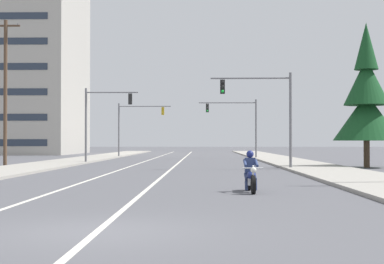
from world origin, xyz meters
TOP-DOWN VIEW (x-y plane):
  - ground_plane at (0.00, 0.00)m, footprint 400.00×400.00m
  - lane_stripe_center at (0.01, 45.00)m, footprint 0.16×100.00m
  - lane_stripe_left at (-3.15, 45.00)m, footprint 0.16×100.00m
  - sidewalk_kerb_right at (9.47, 40.00)m, footprint 4.40×110.00m
  - sidewalk_kerb_left at (-9.47, 40.00)m, footprint 4.40×110.00m
  - motorcycle_with_rider at (3.76, 9.24)m, footprint 0.70×2.19m
  - traffic_signal_near_right at (6.18, 26.48)m, footprint 5.20×0.37m
  - traffic_signal_near_left at (-6.36, 37.32)m, footprint 4.40×0.37m
  - traffic_signal_mid_right at (5.82, 50.59)m, footprint 6.07×0.44m
  - traffic_signal_mid_left at (-5.84, 56.66)m, footprint 6.06×0.37m
  - utility_pole_left_near at (-11.89, 30.09)m, footprint 2.02×0.26m
  - conifer_tree_right_verge_near at (13.30, 29.37)m, footprint 4.53×4.53m
  - apartment_building_far_left_block at (-27.51, 75.39)m, footprint 22.40×20.07m

SIDE VIEW (x-z plane):
  - ground_plane at x=0.00m, z-range 0.00..0.00m
  - lane_stripe_center at x=0.01m, z-range 0.00..0.01m
  - lane_stripe_left at x=-3.15m, z-range 0.00..0.01m
  - sidewalk_kerb_right at x=9.47m, z-range 0.00..0.14m
  - sidewalk_kerb_left at x=-9.47m, z-range 0.00..0.14m
  - motorcycle_with_rider at x=3.76m, z-range -0.14..1.32m
  - traffic_signal_near_left at x=-6.36m, z-range 0.97..7.17m
  - traffic_signal_near_right at x=6.18m, z-range 1.02..7.22m
  - traffic_signal_mid_left at x=-5.84m, z-range 1.07..7.27m
  - traffic_signal_mid_right at x=5.82m, z-range 1.07..7.27m
  - conifer_tree_right_verge_near at x=13.30m, z-range -0.42..9.57m
  - utility_pole_left_near at x=-11.89m, z-range 0.20..10.58m
  - apartment_building_far_left_block at x=-27.51m, z-range 0.00..26.94m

